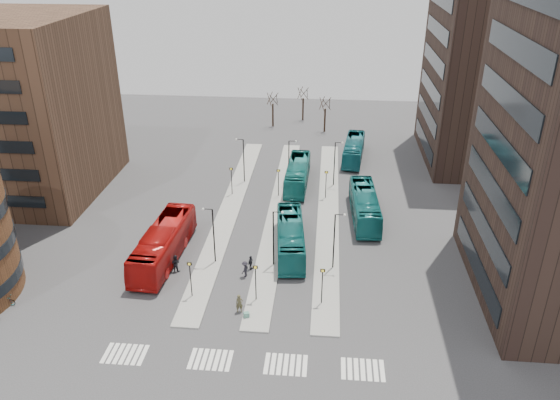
# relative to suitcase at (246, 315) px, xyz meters

# --- Properties ---
(ground) EXTENTS (160.00, 160.00, 0.00)m
(ground) POSITION_rel_suitcase_xyz_m (-1.09, -9.40, -0.30)
(ground) COLOR #323235
(ground) RESTS_ON ground
(island_left) EXTENTS (2.50, 45.00, 0.15)m
(island_left) POSITION_rel_suitcase_xyz_m (-5.09, 20.60, -0.22)
(island_left) COLOR gray
(island_left) RESTS_ON ground
(island_mid) EXTENTS (2.50, 45.00, 0.15)m
(island_mid) POSITION_rel_suitcase_xyz_m (0.91, 20.60, -0.22)
(island_mid) COLOR gray
(island_mid) RESTS_ON ground
(island_right) EXTENTS (2.50, 45.00, 0.15)m
(island_right) POSITION_rel_suitcase_xyz_m (6.91, 20.60, -0.22)
(island_right) COLOR gray
(island_right) RESTS_ON ground
(suitcase) EXTENTS (0.58, 0.53, 0.59)m
(suitcase) POSITION_rel_suitcase_xyz_m (0.00, 0.00, 0.00)
(suitcase) COLOR #1B3E99
(suitcase) RESTS_ON ground
(red_bus) EXTENTS (3.82, 13.34, 3.67)m
(red_bus) POSITION_rel_suitcase_xyz_m (-9.85, 8.88, 1.54)
(red_bus) COLOR #A70E0C
(red_bus) RESTS_ON ground
(teal_bus_a) EXTENTS (3.87, 11.83, 3.23)m
(teal_bus_a) POSITION_rel_suitcase_xyz_m (2.99, 11.74, 1.32)
(teal_bus_a) COLOR #125D5C
(teal_bus_a) RESTS_ON ground
(teal_bus_b) EXTENTS (2.96, 11.54, 3.20)m
(teal_bus_b) POSITION_rel_suitcase_xyz_m (2.70, 28.49, 1.30)
(teal_bus_b) COLOR #156C68
(teal_bus_b) RESTS_ON ground
(teal_bus_c) EXTENTS (3.37, 12.01, 3.31)m
(teal_bus_c) POSITION_rel_suitcase_xyz_m (11.13, 19.78, 1.36)
(teal_bus_c) COLOR #136263
(teal_bus_c) RESTS_ON ground
(teal_bus_d) EXTENTS (3.73, 11.21, 3.06)m
(teal_bus_d) POSITION_rel_suitcase_xyz_m (10.43, 38.45, 1.24)
(teal_bus_d) COLOR #155F69
(teal_bus_d) RESTS_ON ground
(traveller) EXTENTS (0.74, 0.58, 1.79)m
(traveller) POSITION_rel_suitcase_xyz_m (-0.74, 0.83, 0.60)
(traveller) COLOR #46422A
(traveller) RESTS_ON ground
(commuter_a) EXTENTS (0.99, 0.84, 1.79)m
(commuter_a) POSITION_rel_suitcase_xyz_m (-8.10, 6.73, 0.60)
(commuter_a) COLOR black
(commuter_a) RESTS_ON ground
(commuter_b) EXTENTS (0.68, 0.96, 1.51)m
(commuter_b) POSITION_rel_suitcase_xyz_m (-0.70, 7.74, 0.46)
(commuter_b) COLOR black
(commuter_b) RESTS_ON ground
(commuter_c) EXTENTS (0.96, 1.24, 1.68)m
(commuter_c) POSITION_rel_suitcase_xyz_m (-1.07, 6.43, 0.54)
(commuter_c) COLOR black
(commuter_c) RESTS_ON ground
(bicycle_far) EXTENTS (1.84, 0.69, 0.96)m
(bicycle_far) POSITION_rel_suitcase_xyz_m (-22.09, -0.12, 0.18)
(bicycle_far) COLOR gray
(bicycle_far) RESTS_ON ground
(crosswalk_stripes) EXTENTS (22.35, 2.40, 0.01)m
(crosswalk_stripes) POSITION_rel_suitcase_xyz_m (0.66, -5.40, -0.29)
(crosswalk_stripes) COLOR silver
(crosswalk_stripes) RESTS_ON ground
(tower_far) EXTENTS (20.12, 20.00, 30.00)m
(tower_far) POSITION_rel_suitcase_xyz_m (30.89, 40.60, 14.70)
(tower_far) COLOR #2D1F19
(tower_far) RESTS_ON ground
(sign_poles) EXTENTS (12.45, 22.12, 3.65)m
(sign_poles) POSITION_rel_suitcase_xyz_m (0.51, 13.60, 2.11)
(sign_poles) COLOR black
(sign_poles) RESTS_ON ground
(lamp_posts) EXTENTS (14.04, 20.24, 6.12)m
(lamp_posts) POSITION_rel_suitcase_xyz_m (1.55, 18.60, 3.28)
(lamp_posts) COLOR black
(lamp_posts) RESTS_ON ground
(bare_trees) EXTENTS (10.97, 8.14, 5.90)m
(bare_trees) POSITION_rel_suitcase_xyz_m (1.58, 53.26, 2.43)
(bare_trees) COLOR black
(bare_trees) RESTS_ON ground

